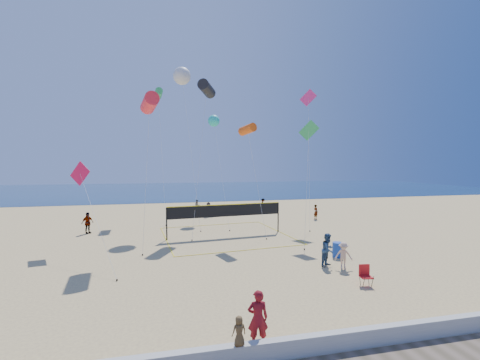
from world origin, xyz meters
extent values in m
plane|color=#D3B977|center=(0.00, 0.00, 0.00)|extent=(120.00, 120.00, 0.00)
cube|color=navy|center=(0.00, 62.00, 0.01)|extent=(140.00, 50.00, 0.03)
cube|color=beige|center=(0.00, -3.00, 0.30)|extent=(32.00, 0.30, 0.60)
imported|color=maroon|center=(-1.44, -2.22, 0.93)|extent=(0.73, 0.52, 1.87)
imported|color=brown|center=(-2.26, -3.06, 1.04)|extent=(0.47, 0.35, 0.89)
imported|color=navy|center=(4.82, 4.81, 0.95)|extent=(1.17, 1.12, 1.90)
imported|color=#D8AF90|center=(5.41, 4.11, 0.76)|extent=(1.11, 0.84, 1.53)
imported|color=gray|center=(-10.93, 17.16, 0.91)|extent=(1.06, 1.07, 1.82)
imported|color=gray|center=(0.17, 23.47, 0.81)|extent=(1.57, 0.83, 1.62)
imported|color=gray|center=(11.12, 19.25, 0.79)|extent=(0.48, 0.64, 1.58)
imported|color=gray|center=(-0.71, 27.41, 0.73)|extent=(0.81, 0.70, 1.46)
imported|color=gray|center=(7.63, 27.09, 0.73)|extent=(0.63, 0.99, 1.46)
cube|color=red|center=(5.12, 1.56, 0.44)|extent=(0.60, 0.56, 0.06)
cube|color=red|center=(5.15, 1.77, 0.74)|extent=(0.54, 0.12, 0.54)
cylinder|color=black|center=(4.88, 1.39, 0.25)|extent=(0.06, 0.28, 0.70)
cylinder|color=black|center=(4.93, 1.78, 0.25)|extent=(0.06, 0.28, 0.70)
cylinder|color=black|center=(5.31, 1.33, 0.25)|extent=(0.06, 0.28, 0.70)
cylinder|color=black|center=(5.36, 1.72, 0.25)|extent=(0.06, 0.28, 0.70)
cylinder|color=#1A43AA|center=(6.26, 6.25, 0.47)|extent=(0.75, 0.75, 0.94)
cylinder|color=black|center=(-4.36, 13.28, 1.27)|extent=(0.10, 0.10, 2.54)
cylinder|color=black|center=(5.12, 14.28, 1.27)|extent=(0.10, 0.10, 2.54)
cube|color=black|center=(0.38, 13.78, 2.07)|extent=(9.48, 1.02, 0.95)
cube|color=yellow|center=(0.38, 13.78, 2.57)|extent=(9.48, 1.03, 0.06)
cube|color=yellow|center=(0.88, 9.04, 0.01)|extent=(9.69, 1.07, 0.02)
cube|color=yellow|center=(-0.12, 18.52, 0.01)|extent=(9.69, 1.07, 0.02)
cylinder|color=#F92734|center=(-5.42, 11.60, 10.21)|extent=(1.47, 2.54, 1.30)
cylinder|color=silver|center=(-5.66, 10.47, 5.13)|extent=(0.49, 2.27, 10.16)
cylinder|color=black|center=(-5.89, 9.34, 0.05)|extent=(0.08, 0.08, 0.10)
cylinder|color=black|center=(-0.63, 17.81, 12.83)|extent=(1.97, 2.69, 1.36)
cylinder|color=silver|center=(-1.55, 15.21, 6.44)|extent=(1.85, 5.22, 12.78)
cylinder|color=black|center=(-2.47, 12.61, 0.05)|extent=(0.08, 0.08, 0.10)
cylinder|color=#E95411|center=(2.09, 13.25, 8.71)|extent=(1.29, 1.86, 0.94)
cylinder|color=silver|center=(2.68, 12.50, 4.38)|extent=(1.20, 1.52, 8.66)
cylinder|color=black|center=(3.27, 11.75, 0.05)|extent=(0.08, 0.08, 0.10)
cube|color=#CF1048|center=(-10.25, 12.39, 5.25)|extent=(1.55, 0.96, 1.78)
cylinder|color=silver|center=(-8.54, 8.66, 2.65)|extent=(3.44, 7.47, 5.21)
cylinder|color=black|center=(-6.82, 4.94, 0.05)|extent=(0.08, 0.08, 0.10)
cube|color=green|center=(6.93, 12.13, 8.63)|extent=(1.40, 0.97, 1.67)
cylinder|color=silver|center=(5.91, 10.19, 4.34)|extent=(2.05, 3.88, 8.59)
cylinder|color=black|center=(4.90, 8.26, 0.05)|extent=(0.08, 0.08, 0.10)
cube|color=#DD2D82|center=(9.73, 18.42, 12.60)|extent=(1.55, 0.80, 1.71)
cylinder|color=silver|center=(8.78, 16.04, 6.33)|extent=(1.92, 4.79, 12.56)
cylinder|color=black|center=(7.83, 13.65, 0.05)|extent=(0.08, 0.08, 0.10)
sphere|color=silver|center=(-2.75, 20.58, 14.59)|extent=(2.20, 2.20, 1.73)
cylinder|color=silver|center=(-2.11, 18.14, 7.32)|extent=(1.29, 4.89, 14.54)
cylinder|color=black|center=(-1.48, 15.70, 0.05)|extent=(0.08, 0.08, 0.10)
sphere|color=#26C5B7|center=(0.90, 24.06, 10.75)|extent=(1.50, 1.50, 1.30)
cylinder|color=silver|center=(0.97, 19.75, 5.40)|extent=(0.15, 8.63, 10.71)
cylinder|color=black|center=(1.04, 15.44, 0.05)|extent=(0.08, 0.08, 0.10)
cylinder|color=green|center=(-5.14, 25.94, 13.89)|extent=(1.03, 2.04, 1.07)
cylinder|color=silver|center=(-4.80, 22.53, 6.97)|extent=(0.70, 6.83, 13.84)
cylinder|color=black|center=(-4.46, 19.12, 0.05)|extent=(0.08, 0.08, 0.10)
camera|label=1|loc=(-4.26, -12.02, 5.98)|focal=24.00mm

